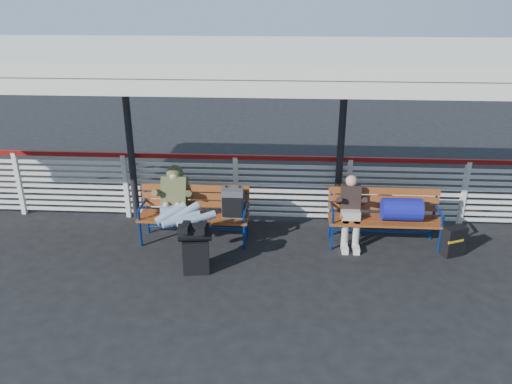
# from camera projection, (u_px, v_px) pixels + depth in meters

# --- Properties ---
(ground) EXTENTS (60.00, 60.00, 0.00)m
(ground) POSITION_uv_depth(u_px,v_px,m) (223.00, 274.00, 7.40)
(ground) COLOR black
(ground) RESTS_ON ground
(fence) EXTENTS (12.08, 0.08, 1.24)m
(fence) POSITION_uv_depth(u_px,v_px,m) (236.00, 186.00, 8.91)
(fence) COLOR silver
(fence) RESTS_ON ground
(canopy) EXTENTS (12.60, 3.60, 3.16)m
(canopy) POSITION_uv_depth(u_px,v_px,m) (226.00, 56.00, 7.06)
(canopy) COLOR silver
(canopy) RESTS_ON ground
(luggage_stack) EXTENTS (0.51, 0.33, 0.79)m
(luggage_stack) POSITION_uv_depth(u_px,v_px,m) (196.00, 246.00, 7.29)
(luggage_stack) COLOR black
(luggage_stack) RESTS_ON ground
(bench_left) EXTENTS (1.80, 0.56, 0.96)m
(bench_left) POSITION_uv_depth(u_px,v_px,m) (208.00, 207.00, 8.17)
(bench_left) COLOR #933C1C
(bench_left) RESTS_ON ground
(bench_right) EXTENTS (1.80, 0.56, 0.92)m
(bench_right) POSITION_uv_depth(u_px,v_px,m) (394.00, 211.00, 8.03)
(bench_right) COLOR #933C1C
(bench_right) RESTS_ON ground
(traveler_man) EXTENTS (0.94, 1.64, 0.77)m
(traveler_man) POSITION_uv_depth(u_px,v_px,m) (181.00, 210.00, 7.85)
(traveler_man) COLOR #99ADCE
(traveler_man) RESTS_ON ground
(companion_person) EXTENTS (0.32, 0.66, 1.15)m
(companion_person) POSITION_uv_depth(u_px,v_px,m) (351.00, 210.00, 8.08)
(companion_person) COLOR #AEAA9E
(companion_person) RESTS_ON ground
(suitcase_side) EXTENTS (0.39, 0.33, 0.48)m
(suitcase_side) POSITION_uv_depth(u_px,v_px,m) (454.00, 241.00, 7.84)
(suitcase_side) COLOR black
(suitcase_side) RESTS_ON ground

